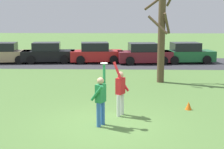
{
  "coord_description": "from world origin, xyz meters",
  "views": [
    {
      "loc": [
        0.59,
        -10.66,
        3.63
      ],
      "look_at": [
        0.16,
        1.44,
        1.46
      ],
      "focal_mm": 52.49,
      "sensor_mm": 36.0,
      "label": 1
    }
  ],
  "objects_px": {
    "person_catcher": "(101,97)",
    "frisbee_disc": "(104,63)",
    "bare_tree_tall": "(162,34)",
    "parked_car_green": "(187,54)",
    "parked_car_black": "(48,53)",
    "parked_car_tan": "(4,54)",
    "person_defender": "(120,90)",
    "parked_car_maroon": "(144,54)",
    "field_cone_orange": "(189,106)",
    "parked_car_red": "(96,53)"
  },
  "relations": [
    {
      "from": "person_catcher",
      "to": "frisbee_disc",
      "type": "xyz_separation_m",
      "value": [
        0.11,
        0.2,
        1.11
      ]
    },
    {
      "from": "bare_tree_tall",
      "to": "parked_car_green",
      "type": "bearing_deg",
      "value": 69.67
    },
    {
      "from": "parked_car_black",
      "to": "parked_car_green",
      "type": "xyz_separation_m",
      "value": [
        10.92,
        0.27,
        0.0
      ]
    },
    {
      "from": "bare_tree_tall",
      "to": "parked_car_tan",
      "type": "bearing_deg",
      "value": 147.86
    },
    {
      "from": "frisbee_disc",
      "to": "parked_car_black",
      "type": "relative_size",
      "value": 0.06
    },
    {
      "from": "parked_car_tan",
      "to": "person_defender",
      "type": "bearing_deg",
      "value": -63.11
    },
    {
      "from": "frisbee_disc",
      "to": "parked_car_tan",
      "type": "xyz_separation_m",
      "value": [
        -8.72,
        14.5,
        -1.37
      ]
    },
    {
      "from": "parked_car_maroon",
      "to": "field_cone_orange",
      "type": "relative_size",
      "value": 13.43
    },
    {
      "from": "parked_car_tan",
      "to": "field_cone_orange",
      "type": "height_order",
      "value": "parked_car_tan"
    },
    {
      "from": "person_catcher",
      "to": "field_cone_orange",
      "type": "xyz_separation_m",
      "value": [
        3.32,
        2.02,
        -0.82
      ]
    },
    {
      "from": "frisbee_disc",
      "to": "person_defender",
      "type": "bearing_deg",
      "value": 61.21
    },
    {
      "from": "person_catcher",
      "to": "parked_car_green",
      "type": "height_order",
      "value": "person_catcher"
    },
    {
      "from": "frisbee_disc",
      "to": "parked_car_green",
      "type": "height_order",
      "value": "frisbee_disc"
    },
    {
      "from": "field_cone_orange",
      "to": "person_defender",
      "type": "bearing_deg",
      "value": -162.28
    },
    {
      "from": "person_catcher",
      "to": "parked_car_maroon",
      "type": "bearing_deg",
      "value": 19.76
    },
    {
      "from": "person_catcher",
      "to": "parked_car_black",
      "type": "height_order",
      "value": "person_catcher"
    },
    {
      "from": "field_cone_orange",
      "to": "parked_car_black",
      "type": "bearing_deg",
      "value": 123.26
    },
    {
      "from": "parked_car_tan",
      "to": "field_cone_orange",
      "type": "relative_size",
      "value": 13.43
    },
    {
      "from": "person_defender",
      "to": "parked_car_tan",
      "type": "distance_m",
      "value": 16.39
    },
    {
      "from": "parked_car_black",
      "to": "bare_tree_tall",
      "type": "bearing_deg",
      "value": -50.51
    },
    {
      "from": "parked_car_black",
      "to": "parked_car_tan",
      "type": "bearing_deg",
      "value": 177.91
    },
    {
      "from": "person_defender",
      "to": "field_cone_orange",
      "type": "distance_m",
      "value": 2.93
    },
    {
      "from": "frisbee_disc",
      "to": "parked_car_red",
      "type": "xyz_separation_m",
      "value": [
        -1.52,
        14.94,
        -1.37
      ]
    },
    {
      "from": "parked_car_red",
      "to": "person_catcher",
      "type": "bearing_deg",
      "value": -92.15
    },
    {
      "from": "frisbee_disc",
      "to": "parked_car_green",
      "type": "xyz_separation_m",
      "value": [
        5.6,
        15.09,
        -1.37
      ]
    },
    {
      "from": "frisbee_disc",
      "to": "field_cone_orange",
      "type": "bearing_deg",
      "value": 29.65
    },
    {
      "from": "parked_car_black",
      "to": "parked_car_red",
      "type": "xyz_separation_m",
      "value": [
        3.8,
        0.12,
        0.0
      ]
    },
    {
      "from": "parked_car_red",
      "to": "bare_tree_tall",
      "type": "distance_m",
      "value": 8.94
    },
    {
      "from": "person_defender",
      "to": "parked_car_maroon",
      "type": "xyz_separation_m",
      "value": [
        1.7,
        13.6,
        -0.25
      ]
    },
    {
      "from": "person_catcher",
      "to": "bare_tree_tall",
      "type": "bearing_deg",
      "value": 8.15
    },
    {
      "from": "person_catcher",
      "to": "bare_tree_tall",
      "type": "distance_m",
      "value": 8.2
    },
    {
      "from": "parked_car_tan",
      "to": "parked_car_red",
      "type": "relative_size",
      "value": 1.0
    },
    {
      "from": "person_catcher",
      "to": "frisbee_disc",
      "type": "bearing_deg",
      "value": 0.0
    },
    {
      "from": "parked_car_tan",
      "to": "parked_car_green",
      "type": "height_order",
      "value": "same"
    },
    {
      "from": "parked_car_maroon",
      "to": "frisbee_disc",
      "type": "bearing_deg",
      "value": -106.2
    },
    {
      "from": "parked_car_red",
      "to": "parked_car_black",
      "type": "bearing_deg",
      "value": 174.34
    },
    {
      "from": "parked_car_green",
      "to": "field_cone_orange",
      "type": "xyz_separation_m",
      "value": [
        -2.39,
        -13.26,
        -0.57
      ]
    },
    {
      "from": "parked_car_maroon",
      "to": "person_catcher",
      "type": "bearing_deg",
      "value": -106.5
    },
    {
      "from": "person_catcher",
      "to": "parked_car_maroon",
      "type": "distance_m",
      "value": 14.95
    },
    {
      "from": "parked_car_black",
      "to": "frisbee_disc",
      "type": "bearing_deg",
      "value": -77.74
    },
    {
      "from": "parked_car_black",
      "to": "parked_car_maroon",
      "type": "height_order",
      "value": "same"
    },
    {
      "from": "person_catcher",
      "to": "person_defender",
      "type": "bearing_deg",
      "value": 0.0
    },
    {
      "from": "frisbee_disc",
      "to": "parked_car_red",
      "type": "relative_size",
      "value": 0.06
    },
    {
      "from": "person_catcher",
      "to": "parked_car_maroon",
      "type": "height_order",
      "value": "person_catcher"
    },
    {
      "from": "parked_car_red",
      "to": "parked_car_green",
      "type": "distance_m",
      "value": 7.12
    },
    {
      "from": "person_catcher",
      "to": "bare_tree_tall",
      "type": "xyz_separation_m",
      "value": [
        2.83,
        7.51,
        1.68
      ]
    },
    {
      "from": "person_catcher",
      "to": "parked_car_red",
      "type": "distance_m",
      "value": 15.21
    },
    {
      "from": "parked_car_green",
      "to": "bare_tree_tall",
      "type": "distance_m",
      "value": 8.51
    },
    {
      "from": "parked_car_black",
      "to": "parked_car_red",
      "type": "distance_m",
      "value": 3.8
    },
    {
      "from": "parked_car_black",
      "to": "field_cone_orange",
      "type": "height_order",
      "value": "parked_car_black"
    }
  ]
}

